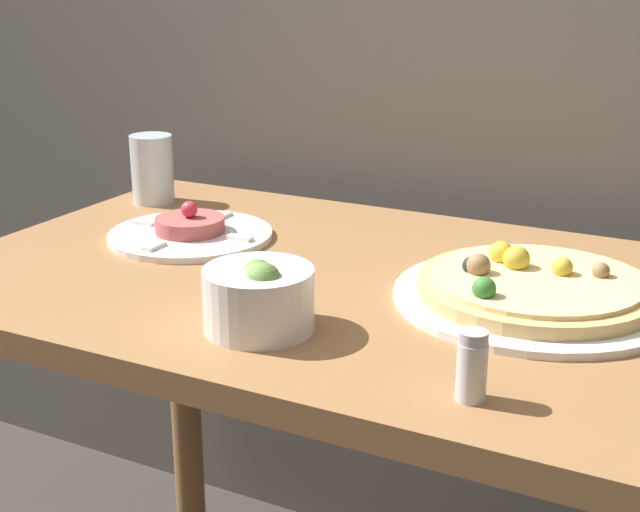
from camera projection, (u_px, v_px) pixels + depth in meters
dining_table at (325, 357)px, 1.25m from camera, size 1.04×0.69×0.75m
pizza_plate at (534, 289)px, 1.11m from camera, size 0.35×0.35×0.06m
tartare_plate at (190, 232)px, 1.36m from camera, size 0.25×0.25×0.06m
small_bowl at (259, 297)px, 1.02m from camera, size 0.13×0.13×0.09m
drinking_glass at (152, 169)px, 1.55m from camera, size 0.07×0.07×0.12m
salt_shaker at (472, 366)px, 0.86m from camera, size 0.03×0.03×0.07m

